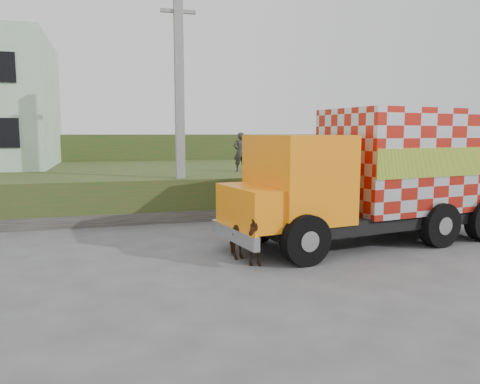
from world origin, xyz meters
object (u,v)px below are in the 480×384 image
object	(u,v)px
utility_pole	(180,105)
cargo_truck	(383,174)
pedestrian	(240,152)
cow	(243,239)

from	to	relation	value
utility_pole	cargo_truck	size ratio (longest dim) A/B	0.92
utility_pole	pedestrian	distance (m)	4.02
utility_pole	cow	distance (m)	6.99
utility_pole	cargo_truck	xyz separation A→B (m)	(5.07, -4.81, -2.14)
utility_pole	cow	bearing A→B (deg)	-84.71
utility_pole	cow	world-z (taller)	utility_pole
cow	pedestrian	xyz separation A→B (m)	(2.27, 8.28, 1.72)
utility_pole	pedestrian	size ratio (longest dim) A/B	4.93
utility_pole	pedestrian	bearing A→B (deg)	38.40
cow	pedestrian	distance (m)	8.75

